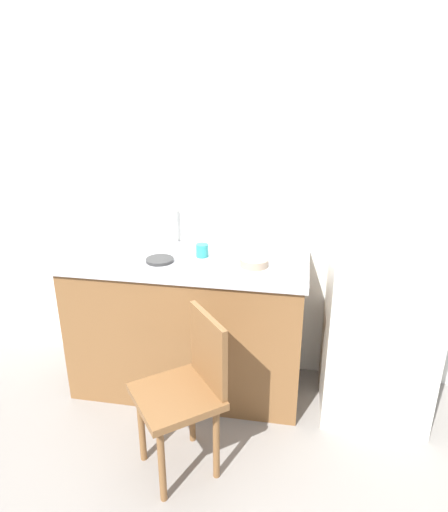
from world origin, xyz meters
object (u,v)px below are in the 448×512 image
Objects in this scene: cup_white at (237,248)px; cup_teal at (202,250)px; terracotta_bowl at (254,262)px; hotplate at (160,260)px; refrigerator at (378,328)px; chair at (187,388)px.

cup_white reaches higher than cup_teal.
terracotta_bowl is at bearing -47.78° from cup_white.
cup_white is (-0.12, 0.14, 0.03)m from terracotta_bowl.
cup_white is at bearing 20.50° from hotplate.
hotplate is 1.60× the size of cup_white.
cup_teal is at bearing 177.75° from refrigerator.
chair is 5.24× the size of terracotta_bowl.
cup_white is (0.14, 0.77, 0.49)m from chair.
terracotta_bowl is (0.26, 0.64, 0.46)m from chair.
chair is at bearing -100.07° from cup_white.
chair is at bearing -146.04° from refrigerator.
chair is 10.95× the size of cup_teal.
cup_teal is at bearing -169.37° from cup_white.
cup_teal is (-0.34, 0.10, 0.02)m from terracotta_bowl.
refrigerator is 6.60× the size of hotplate.
cup_white is (-0.89, 0.08, 0.43)m from refrigerator.
refrigerator reaches higher than cup_white.
refrigerator is at bearing 4.07° from terracotta_bowl.
chair is at bearing -84.03° from cup_teal.
cup_teal reaches higher than hotplate.
terracotta_bowl is 0.58m from hotplate.
refrigerator is 0.99m from cup_white.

